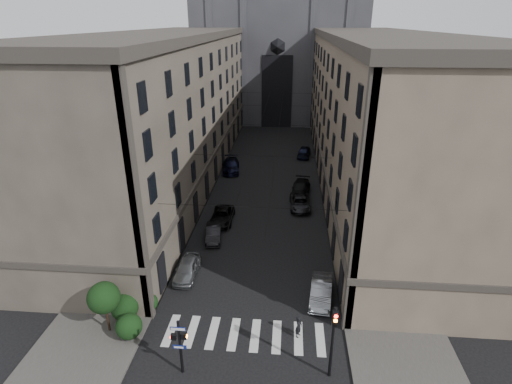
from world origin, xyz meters
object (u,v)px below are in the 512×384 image
(gothic_tower, at_px, (280,32))
(car_right_far, at_px, (304,152))
(car_right_midnear, at_px, (300,203))
(car_right_near, at_px, (321,291))
(car_left_midfar, at_px, (222,216))
(car_right_midfar, at_px, (301,188))
(car_left_near, at_px, (187,269))
(pedestrian_signal_left, at_px, (180,343))
(traffic_light_right, at_px, (333,335))
(car_left_midnear, at_px, (214,233))
(car_left_far, at_px, (231,166))
(pedestrian, at_px, (299,327))

(gothic_tower, xyz_separation_m, car_right_far, (5.15, -30.11, -17.02))
(car_right_midnear, xyz_separation_m, car_right_far, (0.95, 19.02, 0.09))
(gothic_tower, bearing_deg, car_right_near, -85.17)
(car_left_midfar, bearing_deg, car_right_midfar, 43.27)
(car_left_near, bearing_deg, car_right_midnear, 56.21)
(pedestrian_signal_left, height_order, car_left_near, pedestrian_signal_left)
(traffic_light_right, relative_size, car_right_far, 1.14)
(car_left_midnear, bearing_deg, car_right_midfar, 45.66)
(pedestrian_signal_left, xyz_separation_m, car_right_midnear, (7.71, 24.33, -1.63))
(car_left_near, relative_size, car_left_midnear, 1.06)
(pedestrian_signal_left, distance_m, car_left_far, 36.04)
(car_left_far, distance_m, car_right_near, 30.19)
(car_left_near, xyz_separation_m, car_left_far, (0.10, 25.94, 0.07))
(traffic_light_right, relative_size, car_right_midfar, 0.98)
(gothic_tower, relative_size, car_left_midfar, 11.77)
(car_left_near, relative_size, car_right_midfar, 0.83)
(traffic_light_right, distance_m, car_right_midnear, 24.09)
(gothic_tower, distance_m, pedestrian, 71.91)
(traffic_light_right, height_order, car_right_near, traffic_light_right)
(car_right_near, distance_m, pedestrian, 4.57)
(car_left_midfar, height_order, car_right_near, car_right_near)
(car_left_far, xyz_separation_m, car_right_midnear, (9.73, -11.62, -0.14))
(car_right_near, height_order, pedestrian, pedestrian)
(car_right_near, bearing_deg, pedestrian, -106.58)
(car_left_near, relative_size, car_right_near, 0.97)
(car_right_midfar, bearing_deg, car_left_near, -111.75)
(car_right_midfar, relative_size, pedestrian, 3.21)
(car_left_midfar, xyz_separation_m, car_left_far, (-1.27, 15.76, 0.14))
(car_right_midnear, distance_m, car_right_far, 19.04)
(car_left_near, height_order, car_left_midfar, car_left_near)
(car_left_midfar, bearing_deg, pedestrian, -64.51)
(car_left_far, xyz_separation_m, car_right_far, (10.68, 7.40, -0.05))
(car_right_near, bearing_deg, car_left_near, 175.93)
(gothic_tower, relative_size, pedestrian_signal_left, 14.50)
(car_left_midfar, bearing_deg, traffic_light_right, -63.83)
(pedestrian, bearing_deg, car_left_midnear, 55.64)
(car_right_midfar, distance_m, pedestrian, 24.73)
(car_left_midfar, relative_size, car_right_midnear, 0.99)
(gothic_tower, distance_m, car_left_far, 41.54)
(gothic_tower, height_order, pedestrian_signal_left, gothic_tower)
(traffic_light_right, bearing_deg, car_left_midnear, 122.38)
(car_right_midfar, distance_m, car_right_far, 14.97)
(car_right_near, bearing_deg, car_right_midnear, 101.45)
(car_right_near, distance_m, car_right_midnear, 16.51)
(traffic_light_right, distance_m, car_left_midnear, 19.10)
(gothic_tower, distance_m, car_left_midnear, 59.74)
(car_left_near, relative_size, pedestrian, 2.66)
(car_left_far, height_order, car_right_midnear, car_left_far)
(car_left_midfar, bearing_deg, car_left_far, 94.25)
(gothic_tower, distance_m, traffic_light_right, 74.67)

